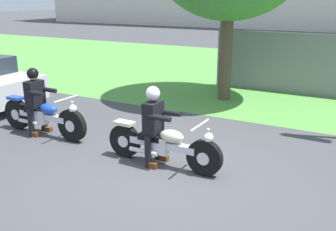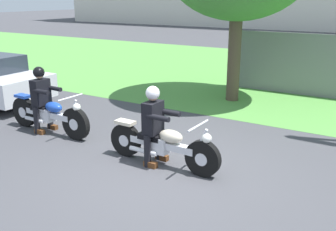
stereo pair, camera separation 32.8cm
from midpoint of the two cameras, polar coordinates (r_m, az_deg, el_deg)
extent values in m
plane|color=#424247|center=(6.58, -1.28, -8.06)|extent=(120.00, 120.00, 0.00)
cube|color=#549342|center=(14.87, 16.49, 5.70)|extent=(60.00, 12.00, 0.01)
cylinder|color=black|center=(6.28, 3.94, -6.28)|extent=(0.62, 0.13, 0.61)
cylinder|color=silver|center=(6.28, 3.94, -6.28)|extent=(0.22, 0.14, 0.21)
cylinder|color=black|center=(7.05, -7.74, -3.72)|extent=(0.62, 0.13, 0.61)
cylinder|color=silver|center=(7.05, -7.74, -3.72)|extent=(0.22, 0.14, 0.21)
cube|color=silver|center=(6.60, -2.26, -4.31)|extent=(1.26, 0.16, 0.12)
cube|color=silver|center=(6.63, -2.62, -4.39)|extent=(0.32, 0.25, 0.28)
ellipsoid|color=beige|center=(6.45, -0.91, -3.11)|extent=(0.44, 0.25, 0.22)
cube|color=black|center=(6.67, -3.88, -3.16)|extent=(0.44, 0.25, 0.10)
cube|color=beige|center=(6.93, -7.85, -1.12)|extent=(0.36, 0.21, 0.06)
cylinder|color=silver|center=(6.21, 3.57, -4.08)|extent=(0.25, 0.05, 0.53)
cylinder|color=silver|center=(6.13, 3.20, -1.47)|extent=(0.05, 0.66, 0.04)
sphere|color=white|center=(6.13, 4.51, -3.30)|extent=(0.16, 0.16, 0.16)
cylinder|color=silver|center=(6.70, -5.07, -5.33)|extent=(0.55, 0.09, 0.08)
cylinder|color=black|center=(6.87, -2.74, -4.39)|extent=(0.12, 0.12, 0.56)
cube|color=#593319|center=(6.93, -2.29, -6.24)|extent=(0.24, 0.10, 0.10)
cylinder|color=black|center=(6.59, -4.41, -5.40)|extent=(0.12, 0.12, 0.56)
cube|color=#593319|center=(6.65, -3.93, -7.31)|extent=(0.24, 0.10, 0.10)
cube|color=black|center=(6.54, -3.65, -0.35)|extent=(0.23, 0.38, 0.56)
cylinder|color=black|center=(6.54, -1.23, 0.42)|extent=(0.42, 0.10, 0.09)
cylinder|color=black|center=(6.27, -2.81, -0.37)|extent=(0.42, 0.10, 0.09)
sphere|color=#D8A884|center=(6.43, -3.72, 3.05)|extent=(0.20, 0.20, 0.20)
sphere|color=silver|center=(6.42, -3.72, 3.31)|extent=(0.24, 0.24, 0.24)
cylinder|color=black|center=(7.98, -15.21, -1.44)|extent=(0.67, 0.13, 0.67)
cylinder|color=silver|center=(7.98, -15.21, -1.44)|extent=(0.24, 0.14, 0.23)
cylinder|color=black|center=(9.13, -22.40, 0.20)|extent=(0.67, 0.13, 0.67)
cylinder|color=silver|center=(9.13, -22.40, 0.20)|extent=(0.24, 0.14, 0.23)
cube|color=silver|center=(8.51, -19.10, -0.05)|extent=(1.27, 0.16, 0.12)
cube|color=silver|center=(8.56, -19.32, -0.13)|extent=(0.32, 0.25, 0.28)
ellipsoid|color=#1E47B2|center=(8.33, -18.39, 0.95)|extent=(0.44, 0.25, 0.22)
cube|color=black|center=(8.65, -20.15, 0.79)|extent=(0.44, 0.25, 0.10)
cube|color=#1E47B2|center=(9.04, -22.67, 2.41)|extent=(0.36, 0.21, 0.06)
cylinder|color=silver|center=(7.94, -15.61, 0.33)|extent=(0.25, 0.05, 0.53)
cylinder|color=silver|center=(7.90, -16.04, 2.39)|extent=(0.05, 0.66, 0.04)
sphere|color=white|center=(7.83, -15.10, 0.98)|extent=(0.16, 0.16, 0.16)
cylinder|color=silver|center=(8.69, -21.02, -0.89)|extent=(0.55, 0.09, 0.08)
cylinder|color=black|center=(8.79, -18.95, -0.34)|extent=(0.12, 0.12, 0.59)
cube|color=#593319|center=(8.82, -18.54, -1.90)|extent=(0.24, 0.10, 0.10)
cylinder|color=black|center=(8.57, -20.72, -0.97)|extent=(0.12, 0.12, 0.59)
cube|color=#593319|center=(8.60, -20.29, -2.57)|extent=(0.24, 0.10, 0.10)
cube|color=black|center=(8.53, -20.21, 3.01)|extent=(0.23, 0.38, 0.56)
cylinder|color=black|center=(8.46, -18.42, 3.63)|extent=(0.42, 0.10, 0.09)
cylinder|color=black|center=(8.24, -20.15, 3.11)|extent=(0.42, 0.10, 0.09)
sphere|color=#D8A884|center=(8.45, -20.49, 5.64)|extent=(0.20, 0.20, 0.20)
sphere|color=black|center=(8.44, -20.51, 5.83)|extent=(0.24, 0.24, 0.24)
cylinder|color=brown|center=(10.84, 7.67, 8.50)|extent=(0.35, 0.35, 2.37)
cylinder|color=black|center=(11.35, -20.91, 3.46)|extent=(0.64, 0.22, 0.64)
cube|color=slate|center=(11.86, 22.65, 6.69)|extent=(7.00, 0.06, 1.80)
camera|label=1|loc=(0.16, -91.42, -0.44)|focal=41.08mm
camera|label=2|loc=(0.16, 88.58, 0.44)|focal=41.08mm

